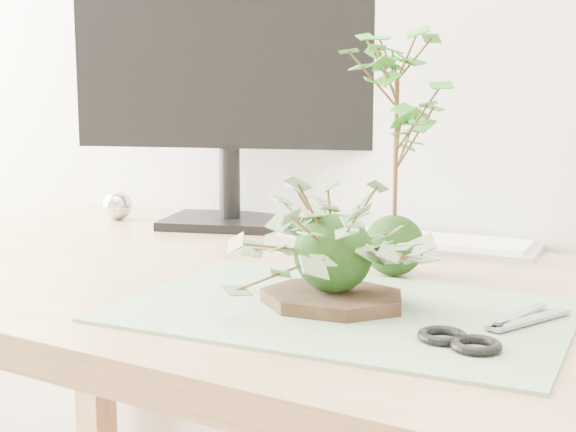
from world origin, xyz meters
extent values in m
cube|color=tan|center=(0.04, 1.23, 0.72)|extent=(1.60, 0.70, 0.04)
cube|color=tan|center=(-0.70, 1.52, 0.35)|extent=(0.06, 0.06, 0.70)
cube|color=gray|center=(0.08, 1.13, 0.74)|extent=(0.52, 0.37, 0.00)
cylinder|color=black|center=(0.06, 1.14, 0.75)|extent=(0.19, 0.19, 0.01)
sphere|color=black|center=(0.06, 1.14, 0.80)|extent=(0.09, 0.09, 0.09)
sphere|color=black|center=(0.05, 1.32, 0.78)|extent=(0.08, 0.08, 0.08)
cylinder|color=#4C311A|center=(0.05, 1.32, 0.90)|extent=(0.01, 0.01, 0.20)
cube|color=silver|center=(-0.02, 1.52, 0.74)|extent=(0.43, 0.16, 0.01)
cube|color=white|center=(-0.02, 1.52, 0.75)|extent=(0.40, 0.14, 0.01)
cube|color=black|center=(-0.35, 1.52, 0.75)|extent=(0.27, 0.23, 0.02)
cylinder|color=black|center=(-0.35, 1.52, 0.82)|extent=(0.04, 0.04, 0.12)
cube|color=black|center=(-0.35, 1.53, 1.06)|extent=(0.55, 0.22, 0.36)
sphere|color=white|center=(-0.57, 1.47, 0.77)|extent=(0.05, 0.05, 0.05)
cube|color=gray|center=(0.24, 1.19, 0.75)|extent=(0.03, 0.12, 0.00)
cube|color=gray|center=(0.25, 1.19, 0.75)|extent=(0.06, 0.11, 0.00)
torus|color=black|center=(0.23, 1.07, 0.75)|extent=(0.06, 0.06, 0.01)
torus|color=black|center=(0.27, 1.07, 0.75)|extent=(0.06, 0.06, 0.01)
camera|label=1|loc=(0.47, 0.36, 0.99)|focal=50.00mm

